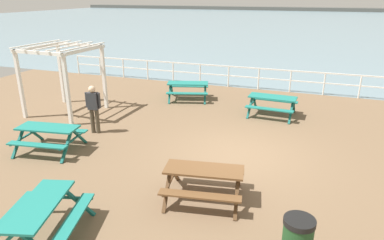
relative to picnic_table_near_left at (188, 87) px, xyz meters
name	(u,v)px	position (x,y,z in m)	size (l,w,h in m)	color
ground_plane	(237,157)	(3.43, -4.89, -0.68)	(30.00, 24.00, 0.20)	brown
sea_band	(312,23)	(3.43, 47.86, -0.58)	(142.00, 90.00, 0.01)	gray
distant_shoreline	(318,11)	(3.43, 90.86, -0.58)	(142.00, 6.00, 1.80)	#4C4C47
seaward_railing	(275,76)	(3.43, 2.86, 0.15)	(23.07, 0.07, 1.08)	white
picnic_table_near_left	(188,87)	(0.00, 0.00, 0.00)	(2.16, 1.96, 0.80)	#1E7A70
picnic_table_near_right	(204,176)	(3.23, -7.49, 0.00)	(2.03, 1.80, 0.80)	brown
picnic_table_far_left	(272,101)	(3.87, -0.94, 0.00)	(1.86, 1.61, 0.80)	#1E7A70
picnic_table_far_right	(40,212)	(0.72, -9.91, 0.00)	(1.95, 2.15, 0.80)	#1E7A70
picnic_table_seaward	(48,133)	(-2.00, -6.58, 0.00)	(2.02, 1.79, 0.80)	#1E7A70
visitor	(94,106)	(-1.56, -4.86, 0.36)	(0.52, 0.28, 1.66)	#4C4233
lattice_pergola	(62,63)	(-3.91, -3.39, 1.41)	(2.51, 2.62, 2.70)	white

